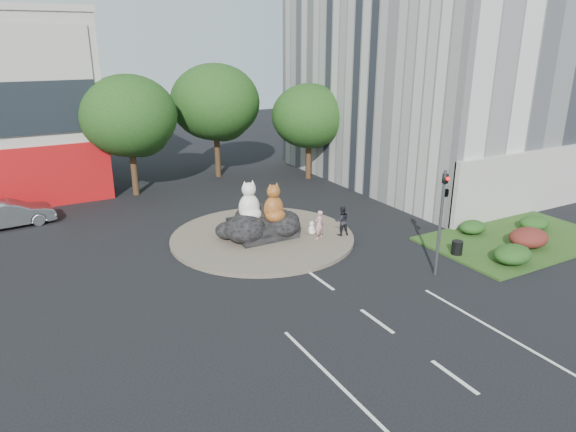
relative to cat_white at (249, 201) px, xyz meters
name	(u,v)px	position (x,y,z in m)	size (l,w,h in m)	color
ground	(377,321)	(0.63, -10.27, -2.21)	(120.00, 120.00, 0.00)	black
roundabout_island	(262,237)	(0.63, -0.27, -2.11)	(10.00, 10.00, 0.20)	brown
rock_plinth	(262,228)	(0.63, -0.27, -1.56)	(3.20, 2.60, 0.90)	black
grass_verge	(517,240)	(12.63, -7.27, -2.15)	(10.00, 6.00, 0.12)	#244416
tree_left	(130,120)	(-3.30, 11.79, 3.03)	(6.46, 6.46, 8.27)	#382314
tree_mid	(216,106)	(3.70, 13.79, 3.34)	(6.84, 6.84, 8.76)	#382314
tree_right	(309,119)	(9.70, 9.79, 2.42)	(5.70, 5.70, 7.30)	#382314
hedge_near_green	(513,254)	(9.63, -9.27, -1.64)	(2.00, 1.60, 0.90)	#153310
hedge_red	(529,238)	(12.13, -8.27, -1.60)	(2.20, 1.76, 0.99)	#551618
hedge_mid_green	(534,223)	(14.63, -6.77, -1.69)	(1.80, 1.44, 0.81)	#153310
hedge_back_green	(473,227)	(11.13, -5.47, -1.73)	(1.60, 1.28, 0.72)	#153310
traffic_light	(444,200)	(5.73, -8.27, 1.41)	(0.44, 1.24, 5.00)	#595B60
street_lamp	(466,141)	(13.45, -2.27, 2.34)	(2.34, 0.22, 8.06)	#595B60
cat_white	(249,201)	(0.00, 0.00, 0.00)	(1.34, 1.16, 2.23)	white
cat_tabby	(274,202)	(1.09, -0.75, -0.05)	(1.28, 1.11, 2.14)	#BF6127
kitten_calico	(249,238)	(-0.60, -1.17, -1.60)	(0.49, 0.43, 0.82)	white
kitten_white	(312,227)	(3.09, -1.41, -1.62)	(0.47, 0.41, 0.78)	white
pedestrian_pink	(319,225)	(3.08, -2.18, -1.22)	(0.58, 0.38, 1.59)	#CA838B
pedestrian_dark	(342,221)	(4.46, -2.31, -1.19)	(0.80, 0.62, 1.65)	black
parked_car	(10,214)	(-11.32, 8.61, -1.43)	(1.65, 4.73, 1.56)	#929499
litter_bin	(457,248)	(8.13, -7.18, -1.75)	(0.55, 0.55, 0.70)	black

